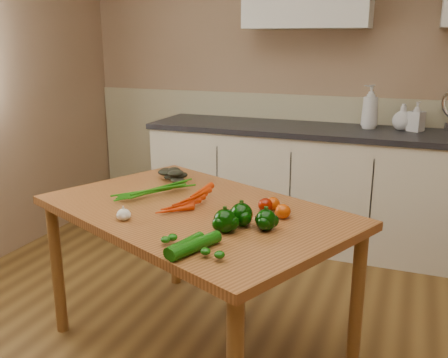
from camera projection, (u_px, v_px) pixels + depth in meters
room at (202, 119)px, 1.78m from camera, size 4.04×5.04×2.64m
counter_run at (338, 187)px, 3.73m from camera, size 2.84×0.64×1.14m
table at (195, 225)px, 2.35m from camera, size 1.67×1.42×0.76m
soap_bottle_a at (370, 107)px, 3.58m from camera, size 0.17×0.17×0.31m
soap_bottle_b at (417, 117)px, 3.48m from camera, size 0.13×0.13×0.21m
soap_bottle_c at (403, 117)px, 3.55m from camera, size 0.18×0.18×0.18m
carrot_bunch at (178, 197)px, 2.38m from camera, size 0.32×0.29×0.07m
leafy_greens at (173, 172)px, 2.77m from camera, size 0.20×0.18×0.10m
garlic_bulb at (124, 215)px, 2.17m from camera, size 0.06×0.06×0.05m
pepper_a at (241, 215)px, 2.10m from camera, size 0.10×0.10×0.10m
pepper_b at (266, 220)px, 2.05m from camera, size 0.09×0.09×0.09m
pepper_c at (225, 221)px, 2.02m from camera, size 0.10×0.10×0.10m
tomato_a at (265, 205)px, 2.28m from camera, size 0.07×0.07×0.06m
tomato_b at (273, 204)px, 2.29m from camera, size 0.07×0.07×0.06m
tomato_c at (283, 211)px, 2.19m from camera, size 0.07×0.07×0.06m
zucchini_a at (195, 246)px, 1.84m from camera, size 0.13×0.25×0.05m
zucchini_b at (185, 245)px, 1.84m from camera, size 0.09×0.20×0.05m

